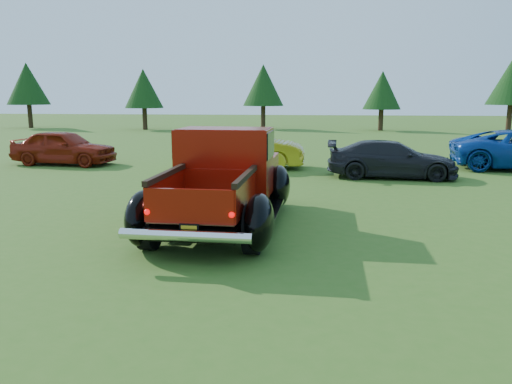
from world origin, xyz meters
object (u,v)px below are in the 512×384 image
tree_mid_left (263,85)px  tree_west (144,89)px  show_car_grey (392,159)px  show_car_red (64,147)px  pickup_truck (225,178)px  tree_mid_right (382,90)px  tree_far_west (27,84)px  show_car_yellow (244,148)px

tree_mid_left → tree_west: bearing=-167.5°
show_car_grey → show_car_red: bearing=84.7°
tree_west → show_car_red: 20.14m
pickup_truck → show_car_grey: bearing=57.1°
tree_mid_right → show_car_grey: tree_mid_right is taller
tree_far_west → show_car_grey: bearing=-41.3°
tree_west → pickup_truck: size_ratio=0.86×
tree_far_west → tree_west: 10.06m
tree_west → tree_mid_right: tree_west is taller
show_car_red → tree_far_west: bearing=37.8°
show_car_yellow → tree_mid_right: bearing=-19.8°
tree_west → tree_mid_left: (9.00, 2.00, 0.27)m
show_car_yellow → show_car_grey: (5.00, -1.67, -0.12)m
tree_mid_left → pickup_truck: 29.79m
show_car_red → show_car_grey: 12.07m
tree_far_west → show_car_grey: size_ratio=1.27×
show_car_yellow → show_car_red: bearing=90.0°
tree_mid_left → show_car_grey: bearing=-74.5°
show_car_yellow → show_car_grey: 5.27m
tree_far_west → pickup_truck: 35.70m
tree_mid_left → tree_mid_right: (9.00, -1.00, -0.41)m
show_car_yellow → show_car_grey: show_car_yellow is taller
tree_west → show_car_grey: 26.51m
tree_west → show_car_red: (3.55, -19.68, -2.44)m
show_car_grey → show_car_yellow: bearing=74.2°
show_car_grey → pickup_truck: bearing=148.1°
pickup_truck → show_car_grey: (4.31, 6.24, -0.33)m
show_car_yellow → show_car_grey: bearing=-108.4°
tree_mid_left → tree_mid_right: tree_mid_left is taller
tree_west → pickup_truck: 29.87m
tree_west → show_car_yellow: tree_west is taller
pickup_truck → tree_mid_left: bearing=96.0°
pickup_truck → show_car_yellow: (-0.69, 7.91, -0.21)m
tree_mid_right → pickup_truck: bearing=-103.4°
pickup_truck → show_car_red: 11.02m
pickup_truck → show_car_red: size_ratio=1.36×
tree_west → tree_mid_right: bearing=3.2°
tree_far_west → tree_mid_left: 19.03m
tree_west → show_car_red: bearing=-79.8°
tree_far_west → tree_mid_right: tree_far_west is taller
tree_mid_left → show_car_yellow: (1.50, -21.69, -2.67)m
tree_far_west → show_car_red: (13.55, -20.68, -2.85)m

